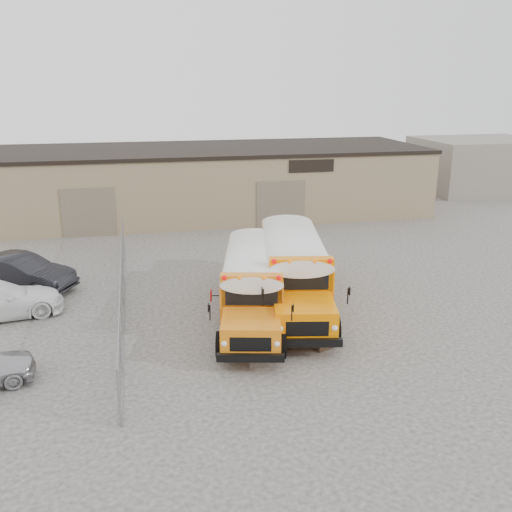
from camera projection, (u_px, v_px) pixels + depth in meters
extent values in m
plane|color=#3D3B38|center=(278.00, 322.00, 22.52)|extent=(120.00, 120.00, 0.00)
cube|color=#886C54|center=(209.00, 182.00, 40.53)|extent=(30.00, 10.00, 4.50)
cube|color=black|center=(208.00, 149.00, 39.86)|extent=(30.20, 10.20, 0.25)
cube|color=black|center=(312.00, 166.00, 36.58)|extent=(3.00, 0.08, 0.80)
cube|color=#746A53|center=(89.00, 213.00, 34.44)|extent=(3.20, 0.08, 3.00)
cube|color=#746A53|center=(281.00, 204.00, 36.88)|extent=(3.20, 0.08, 3.00)
cylinder|color=gray|center=(119.00, 399.00, 15.44)|extent=(0.07, 0.07, 1.80)
cylinder|color=gray|center=(121.00, 350.00, 18.24)|extent=(0.07, 0.07, 1.80)
cylinder|color=gray|center=(121.00, 314.00, 21.04)|extent=(0.07, 0.07, 1.80)
cylinder|color=gray|center=(122.00, 286.00, 23.84)|extent=(0.07, 0.07, 1.80)
cylinder|color=gray|center=(123.00, 265.00, 26.64)|extent=(0.07, 0.07, 1.80)
cylinder|color=gray|center=(123.00, 247.00, 29.44)|extent=(0.07, 0.07, 1.80)
cylinder|color=gray|center=(123.00, 233.00, 32.24)|extent=(0.07, 0.07, 1.80)
cylinder|color=gray|center=(121.00, 267.00, 23.58)|extent=(0.05, 18.00, 0.05)
cylinder|color=gray|center=(123.00, 305.00, 24.09)|extent=(0.05, 18.00, 0.05)
cube|color=gray|center=(122.00, 286.00, 23.84)|extent=(0.02, 18.00, 1.70)
cube|color=gray|center=(479.00, 165.00, 49.15)|extent=(10.00, 8.00, 4.40)
cube|color=orange|center=(255.00, 242.00, 28.57)|extent=(3.73, 7.18, 1.85)
cube|color=orange|center=(254.00, 279.00, 24.47)|extent=(2.37, 2.37, 1.04)
cube|color=black|center=(254.00, 252.00, 25.17)|extent=(1.81, 0.47, 0.68)
cube|color=white|center=(255.00, 222.00, 28.26)|extent=(3.74, 7.25, 0.36)
cube|color=orange|center=(254.00, 238.00, 25.20)|extent=(2.25, 0.93, 0.32)
sphere|color=#E50705|center=(232.00, 237.00, 24.98)|extent=(0.18, 0.18, 0.18)
sphere|color=#E50705|center=(275.00, 237.00, 24.96)|extent=(0.18, 0.18, 0.18)
sphere|color=orange|center=(244.00, 237.00, 24.97)|extent=(0.18, 0.18, 0.18)
sphere|color=orange|center=(264.00, 237.00, 24.96)|extent=(0.18, 0.18, 0.18)
cube|color=black|center=(253.00, 297.00, 23.58)|extent=(2.20, 0.69, 0.25)
cube|color=black|center=(256.00, 239.00, 32.14)|extent=(2.19, 0.67, 0.25)
cube|color=black|center=(255.00, 243.00, 28.59)|extent=(3.73, 7.05, 0.05)
cube|color=black|center=(255.00, 231.00, 28.68)|extent=(3.51, 6.13, 0.56)
cylinder|color=black|center=(229.00, 289.00, 24.73)|extent=(0.46, 0.97, 0.94)
cylinder|color=black|center=(278.00, 290.00, 24.71)|extent=(0.46, 0.97, 0.94)
cylinder|color=black|center=(235.00, 252.00, 30.17)|extent=(0.46, 0.97, 0.94)
cylinder|color=black|center=(275.00, 252.00, 30.14)|extent=(0.46, 0.97, 0.94)
cylinder|color=#BF0505|center=(221.00, 253.00, 26.32)|extent=(0.14, 0.50, 0.50)
cube|color=#FF8100|center=(283.00, 230.00, 30.40)|extent=(3.81, 7.78, 2.01)
cube|color=#FF8100|center=(291.00, 266.00, 25.94)|extent=(2.53, 2.53, 1.13)
cube|color=black|center=(289.00, 238.00, 26.69)|extent=(1.98, 0.44, 0.74)
cube|color=white|center=(284.00, 209.00, 30.06)|extent=(3.83, 7.86, 0.39)
cube|color=#FF8100|center=(289.00, 224.00, 26.73)|extent=(2.45, 0.94, 0.35)
sphere|color=#E50705|center=(267.00, 223.00, 26.45)|extent=(0.20, 0.20, 0.20)
sphere|color=#E50705|center=(311.00, 223.00, 26.50)|extent=(0.20, 0.20, 0.20)
sphere|color=orange|center=(279.00, 223.00, 26.47)|extent=(0.20, 0.20, 0.20)
sphere|color=orange|center=(299.00, 223.00, 26.49)|extent=(0.20, 0.20, 0.20)
cube|color=black|center=(293.00, 284.00, 24.97)|extent=(2.40, 0.67, 0.27)
cube|color=black|center=(279.00, 229.00, 34.28)|extent=(2.40, 0.65, 0.27)
cube|color=black|center=(283.00, 231.00, 30.42)|extent=(3.82, 7.64, 0.06)
cube|color=black|center=(283.00, 218.00, 30.51)|extent=(3.62, 6.63, 0.61)
cylinder|color=black|center=(265.00, 277.00, 26.18)|extent=(0.46, 1.05, 1.02)
cylinder|color=black|center=(315.00, 277.00, 26.24)|extent=(0.46, 1.05, 1.02)
cylinder|color=black|center=(261.00, 241.00, 32.09)|extent=(0.46, 1.05, 1.02)
cylinder|color=black|center=(302.00, 241.00, 32.15)|extent=(0.46, 1.05, 1.02)
cube|color=black|center=(322.00, 334.00, 20.43)|extent=(1.19, 1.14, 0.93)
sphere|color=black|center=(322.00, 323.00, 20.30)|extent=(1.03, 1.03, 1.03)
imported|color=black|center=(20.00, 273.00, 25.74)|extent=(5.25, 3.86, 1.65)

